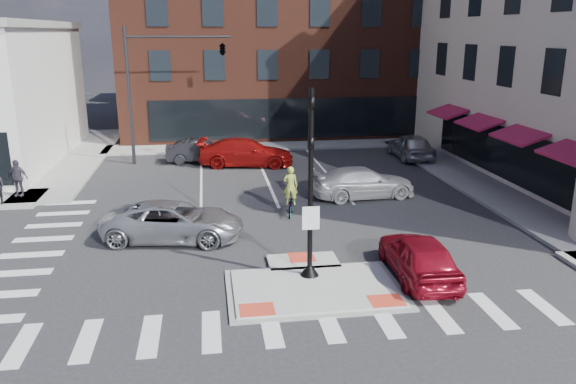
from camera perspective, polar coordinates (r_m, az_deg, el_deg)
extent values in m
plane|color=#28282B|center=(18.05, 2.43, -9.28)|extent=(120.00, 120.00, 0.00)
cube|color=gray|center=(17.59, 2.73, -9.88)|extent=(5.40, 3.60, 0.06)
cube|color=#A8A8A3|center=(17.58, 2.73, -9.79)|extent=(5.00, 3.20, 0.12)
cube|color=#A8A8A3|center=(19.46, 1.55, -7.13)|extent=(2.40, 1.40, 0.12)
cube|color=red|center=(16.25, -3.17, -11.83)|extent=(1.00, 0.80, 0.01)
cube|color=red|center=(16.96, 9.95, -10.81)|extent=(1.00, 0.80, 0.01)
cube|color=red|center=(19.71, 1.40, -6.62)|extent=(0.90, 0.90, 0.01)
cube|color=gray|center=(37.66, -20.28, 3.32)|extent=(3.00, 20.00, 0.15)
cube|color=gray|center=(30.48, 19.13, 0.61)|extent=(3.00, 24.00, 0.15)
cube|color=gray|center=(39.26, 0.78, 4.80)|extent=(26.00, 3.00, 0.15)
cube|color=#4E2318|center=(48.41, -1.13, 15.77)|extent=(24.00, 18.00, 15.00)
cube|color=black|center=(39.94, 0.56, 7.51)|extent=(20.00, 0.12, 2.80)
cube|color=black|center=(30.68, 21.40, 3.61)|extent=(0.12, 16.00, 2.60)
cube|color=#B51848|center=(25.10, 26.95, 3.58)|extent=(1.46, 3.00, 0.58)
cube|color=#B51848|center=(30.11, 20.50, 6.11)|extent=(1.46, 3.00, 0.58)
cube|color=#B51848|center=(35.42, 15.90, 7.86)|extent=(1.46, 3.00, 0.58)
cube|color=slate|center=(68.08, -9.35, 13.53)|extent=(10.00, 12.00, 10.00)
cube|color=brown|center=(71.08, 1.52, 14.64)|extent=(12.00, 12.00, 12.00)
cone|color=black|center=(18.26, 2.20, -7.77)|extent=(0.60, 0.60, 0.45)
cylinder|color=black|center=(17.31, 2.30, 0.91)|extent=(0.16, 0.16, 5.80)
cube|color=white|center=(17.52, 2.34, -2.67)|extent=(0.55, 0.04, 0.75)
imported|color=black|center=(16.89, 2.38, 7.81)|extent=(0.18, 0.22, 1.10)
imported|color=black|center=(17.10, 2.34, 3.82)|extent=(0.18, 0.22, 1.10)
cylinder|color=black|center=(34.50, -15.81, 9.25)|extent=(0.20, 0.20, 8.00)
cylinder|color=black|center=(34.05, -11.07, 15.22)|extent=(6.00, 0.14, 0.14)
imported|color=black|center=(34.05, -6.68, 14.39)|extent=(0.48, 2.24, 0.90)
imported|color=#AFB0B6|center=(21.84, -11.56, -2.94)|extent=(5.63, 3.29, 1.47)
imported|color=maroon|center=(18.68, 13.13, -6.33)|extent=(1.89, 4.39, 1.48)
imported|color=silver|center=(27.12, 7.64, 0.96)|extent=(5.19, 2.53, 1.46)
imported|color=#222227|center=(34.67, -8.87, 4.15)|extent=(4.26, 1.60, 1.39)
imported|color=#B0B3B8|center=(36.00, 12.37, 4.58)|extent=(1.97, 4.71, 1.59)
imported|color=maroon|center=(33.37, -4.30, 4.04)|extent=(5.85, 3.08, 1.62)
imported|color=#3F3F44|center=(24.39, 0.26, -1.30)|extent=(0.93, 1.79, 0.89)
imported|color=#C0D44A|center=(24.15, 0.26, 0.64)|extent=(0.70, 0.53, 1.71)
imported|color=#37323E|center=(29.45, -25.81, 1.29)|extent=(1.10, 0.65, 1.77)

